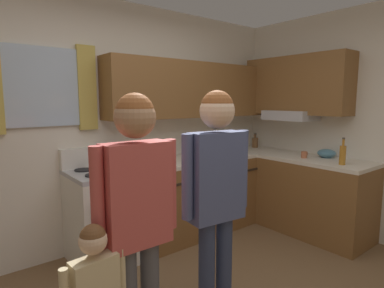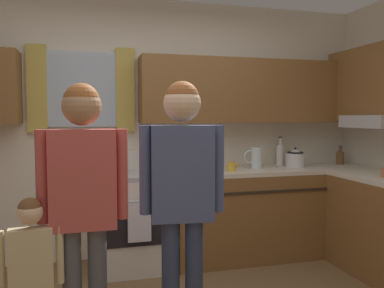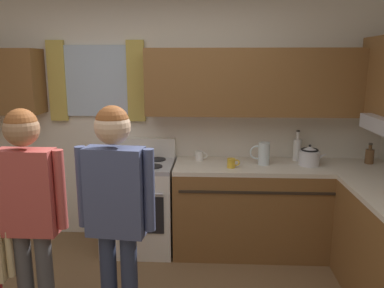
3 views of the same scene
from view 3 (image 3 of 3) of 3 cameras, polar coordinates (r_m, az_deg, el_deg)
The scene contains 11 objects.
back_wall_unit at distance 4.02m, azimuth -4.16°, elevation 5.78°, with size 4.60×0.42×2.60m.
kitchen_counter_run at distance 3.77m, azimuth 17.89°, elevation -10.99°, with size 2.10×1.85×0.90m.
stove_oven at distance 4.02m, azimuth -7.75°, elevation -8.75°, with size 0.70×0.67×1.10m.
bottle_milk_white at distance 4.07m, azimuth 15.22°, elevation -0.71°, with size 0.08×0.08×0.31m.
bottle_squat_brown at distance 4.20m, azimuth 24.67°, elevation -1.60°, with size 0.08×0.08×0.21m.
mug_mustard_yellow at distance 3.69m, azimuth 5.86°, elevation -2.81°, with size 0.12×0.08×0.09m.
mug_ceramic_white at distance 3.94m, azimuth 1.14°, elevation -1.74°, with size 0.13×0.08×0.09m.
stovetop_kettle at distance 3.91m, azimuth 16.91°, elevation -1.67°, with size 0.27×0.20×0.21m.
water_pitcher at distance 3.83m, azimuth 10.43°, elevation -1.38°, with size 0.19×0.11×0.22m.
adult_holding_child at distance 2.71m, azimuth -22.97°, elevation -7.77°, with size 0.50×0.22×1.61m.
adult_in_plaid at distance 2.51m, azimuth -11.16°, elevation -8.26°, with size 0.51×0.22×1.63m.
Camera 3 is at (0.55, -2.15, 1.89)m, focal length 36.22 mm.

